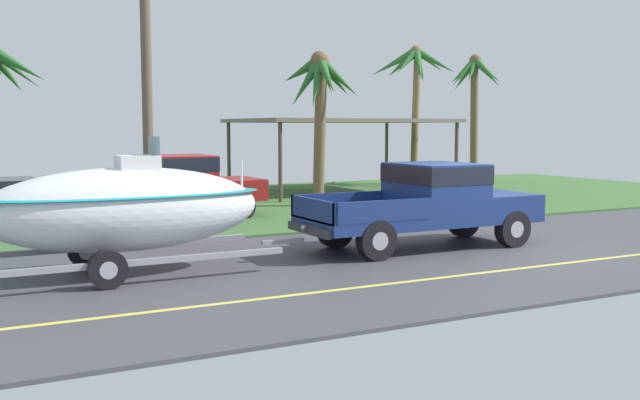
# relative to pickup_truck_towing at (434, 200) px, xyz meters

# --- Properties ---
(ground) EXTENTS (36.00, 22.00, 0.11)m
(ground) POSITION_rel_pickup_truck_towing_xyz_m (0.92, 7.40, -1.03)
(ground) COLOR #424247
(pickup_truck_towing) EXTENTS (5.54, 1.98, 1.83)m
(pickup_truck_towing) POSITION_rel_pickup_truck_towing_xyz_m (0.00, 0.00, 0.00)
(pickup_truck_towing) COLOR navy
(pickup_truck_towing) RESTS_ON ground
(boat_on_trailer) EXTENTS (6.26, 2.19, 2.45)m
(boat_on_trailer) POSITION_rel_pickup_truck_towing_xyz_m (-6.69, -0.00, 0.17)
(boat_on_trailer) COLOR gray
(boat_on_trailer) RESTS_ON ground
(parked_pickup_background) EXTENTS (5.43, 2.05, 1.82)m
(parked_pickup_background) POSITION_rel_pickup_truck_towing_xyz_m (-3.57, 7.04, -0.00)
(parked_pickup_background) COLOR maroon
(parked_pickup_background) RESTS_ON ground
(carport_awning) EXTENTS (7.95, 5.48, 2.91)m
(carport_awning) POSITION_rel_pickup_truck_towing_xyz_m (4.44, 12.16, 1.77)
(carport_awning) COLOR #4C4238
(carport_awning) RESTS_ON ground
(palm_tree_near_right) EXTENTS (3.16, 3.21, 6.06)m
(palm_tree_near_right) POSITION_rel_pickup_truck_towing_xyz_m (8.62, 13.28, 3.81)
(palm_tree_near_right) COLOR brown
(palm_tree_near_right) RESTS_ON ground
(palm_tree_mid) EXTENTS (2.42, 2.98, 5.02)m
(palm_tree_mid) POSITION_rel_pickup_truck_towing_xyz_m (1.31, 7.95, 2.76)
(palm_tree_mid) COLOR brown
(palm_tree_mid) RESTS_ON ground
(palm_tree_far_left) EXTENTS (2.86, 3.43, 5.81)m
(palm_tree_far_left) POSITION_rel_pickup_truck_towing_xyz_m (11.74, 13.07, 3.47)
(palm_tree_far_left) COLOR brown
(palm_tree_far_left) RESTS_ON ground
(utility_pole) EXTENTS (0.24, 1.80, 7.95)m
(utility_pole) POSITION_rel_pickup_truck_towing_xyz_m (-5.21, 4.01, 3.11)
(utility_pole) COLOR brown
(utility_pole) RESTS_ON ground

